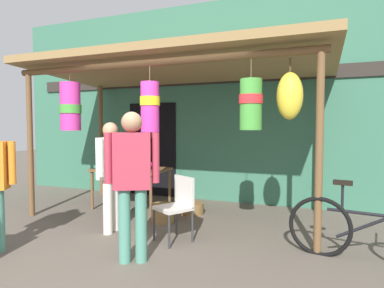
{
  "coord_description": "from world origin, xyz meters",
  "views": [
    {
      "loc": [
        2.08,
        -3.71,
        1.5
      ],
      "look_at": [
        0.15,
        1.18,
        1.22
      ],
      "focal_mm": 30.52,
      "sensor_mm": 36.0,
      "label": 1
    }
  ],
  "objects_px": {
    "wicker_basket_spare": "(192,208)",
    "wicker_basket_by_table": "(163,213)",
    "vendor_in_orange": "(132,174)",
    "display_table": "(131,172)",
    "flower_heap_on_table": "(134,164)",
    "parked_bicycle": "(370,232)",
    "customer_foreground": "(111,168)",
    "folding_chair": "(178,202)"
  },
  "relations": [
    {
      "from": "display_table",
      "to": "flower_heap_on_table",
      "type": "distance_m",
      "value": 0.16
    },
    {
      "from": "parked_bicycle",
      "to": "customer_foreground",
      "type": "xyz_separation_m",
      "value": [
        -3.27,
        -0.12,
        0.57
      ]
    },
    {
      "from": "display_table",
      "to": "wicker_basket_spare",
      "type": "distance_m",
      "value": 1.32
    },
    {
      "from": "display_table",
      "to": "wicker_basket_by_table",
      "type": "bearing_deg",
      "value": -32.09
    },
    {
      "from": "folding_chair",
      "to": "customer_foreground",
      "type": "relative_size",
      "value": 0.54
    },
    {
      "from": "folding_chair",
      "to": "parked_bicycle",
      "type": "relative_size",
      "value": 0.48
    },
    {
      "from": "flower_heap_on_table",
      "to": "customer_foreground",
      "type": "xyz_separation_m",
      "value": [
        0.41,
        -1.27,
        0.1
      ]
    },
    {
      "from": "display_table",
      "to": "parked_bicycle",
      "type": "relative_size",
      "value": 0.75
    },
    {
      "from": "wicker_basket_by_table",
      "to": "parked_bicycle",
      "type": "bearing_deg",
      "value": -11.8
    },
    {
      "from": "customer_foreground",
      "to": "flower_heap_on_table",
      "type": "bearing_deg",
      "value": 107.85
    },
    {
      "from": "parked_bicycle",
      "to": "wicker_basket_by_table",
      "type": "bearing_deg",
      "value": 168.2
    },
    {
      "from": "folding_chair",
      "to": "wicker_basket_by_table",
      "type": "bearing_deg",
      "value": 129.85
    },
    {
      "from": "wicker_basket_spare",
      "to": "parked_bicycle",
      "type": "distance_m",
      "value": 2.82
    },
    {
      "from": "folding_chair",
      "to": "vendor_in_orange",
      "type": "bearing_deg",
      "value": -102.66
    },
    {
      "from": "wicker_basket_by_table",
      "to": "customer_foreground",
      "type": "bearing_deg",
      "value": -123.0
    },
    {
      "from": "flower_heap_on_table",
      "to": "wicker_basket_spare",
      "type": "xyz_separation_m",
      "value": [
        1.13,
        0.04,
        -0.72
      ]
    },
    {
      "from": "vendor_in_orange",
      "to": "parked_bicycle",
      "type": "bearing_deg",
      "value": 20.28
    },
    {
      "from": "parked_bicycle",
      "to": "vendor_in_orange",
      "type": "xyz_separation_m",
      "value": [
        -2.43,
        -0.9,
        0.63
      ]
    },
    {
      "from": "flower_heap_on_table",
      "to": "parked_bicycle",
      "type": "bearing_deg",
      "value": -17.37
    },
    {
      "from": "parked_bicycle",
      "to": "vendor_in_orange",
      "type": "height_order",
      "value": "vendor_in_orange"
    },
    {
      "from": "folding_chair",
      "to": "parked_bicycle",
      "type": "height_order",
      "value": "parked_bicycle"
    },
    {
      "from": "vendor_in_orange",
      "to": "customer_foreground",
      "type": "distance_m",
      "value": 1.15
    },
    {
      "from": "wicker_basket_spare",
      "to": "vendor_in_orange",
      "type": "bearing_deg",
      "value": -86.86
    },
    {
      "from": "wicker_basket_by_table",
      "to": "parked_bicycle",
      "type": "xyz_separation_m",
      "value": [
        2.81,
        -0.59,
        0.21
      ]
    },
    {
      "from": "display_table",
      "to": "customer_foreground",
      "type": "distance_m",
      "value": 1.39
    },
    {
      "from": "vendor_in_orange",
      "to": "display_table",
      "type": "bearing_deg",
      "value": 122.26
    },
    {
      "from": "display_table",
      "to": "flower_heap_on_table",
      "type": "relative_size",
      "value": 1.63
    },
    {
      "from": "wicker_basket_by_table",
      "to": "wicker_basket_spare",
      "type": "height_order",
      "value": "wicker_basket_by_table"
    },
    {
      "from": "wicker_basket_by_table",
      "to": "wicker_basket_spare",
      "type": "xyz_separation_m",
      "value": [
        0.26,
        0.61,
        -0.05
      ]
    },
    {
      "from": "flower_heap_on_table",
      "to": "vendor_in_orange",
      "type": "xyz_separation_m",
      "value": [
        1.24,
        -2.05,
        0.17
      ]
    },
    {
      "from": "wicker_basket_by_table",
      "to": "vendor_in_orange",
      "type": "height_order",
      "value": "vendor_in_orange"
    },
    {
      "from": "display_table",
      "to": "wicker_basket_spare",
      "type": "xyz_separation_m",
      "value": [
        1.19,
        0.03,
        -0.57
      ]
    },
    {
      "from": "flower_heap_on_table",
      "to": "vendor_in_orange",
      "type": "height_order",
      "value": "vendor_in_orange"
    },
    {
      "from": "wicker_basket_by_table",
      "to": "wicker_basket_spare",
      "type": "distance_m",
      "value": 0.66
    },
    {
      "from": "flower_heap_on_table",
      "to": "parked_bicycle",
      "type": "distance_m",
      "value": 3.88
    },
    {
      "from": "flower_heap_on_table",
      "to": "wicker_basket_spare",
      "type": "relative_size",
      "value": 1.99
    },
    {
      "from": "wicker_basket_spare",
      "to": "wicker_basket_by_table",
      "type": "bearing_deg",
      "value": -113.52
    },
    {
      "from": "flower_heap_on_table",
      "to": "display_table",
      "type": "bearing_deg",
      "value": 163.84
    },
    {
      "from": "wicker_basket_by_table",
      "to": "parked_bicycle",
      "type": "relative_size",
      "value": 0.21
    },
    {
      "from": "flower_heap_on_table",
      "to": "customer_foreground",
      "type": "relative_size",
      "value": 0.51
    },
    {
      "from": "vendor_in_orange",
      "to": "customer_foreground",
      "type": "relative_size",
      "value": 1.07
    },
    {
      "from": "customer_foreground",
      "to": "display_table",
      "type": "bearing_deg",
      "value": 110.0
    }
  ]
}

